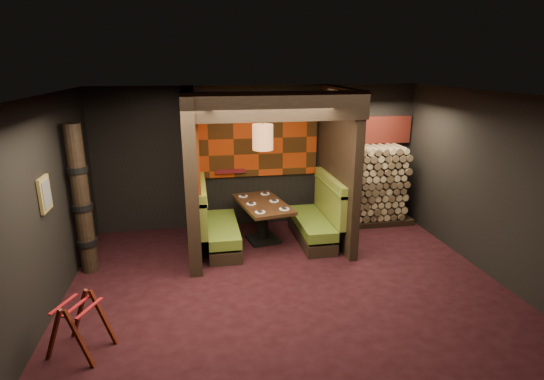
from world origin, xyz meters
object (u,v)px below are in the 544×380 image
at_px(booth_bench_left, 217,227).
at_px(pendant_lamp, 263,137).
at_px(booth_bench_right, 317,220).
at_px(luggage_rack, 79,324).
at_px(dining_table, 263,215).
at_px(firewood_stack, 371,185).
at_px(totem_column, 82,201).

height_order(booth_bench_left, pendant_lamp, pendant_lamp).
relative_size(booth_bench_left, booth_bench_right, 1.00).
relative_size(booth_bench_left, luggage_rack, 1.99).
height_order(dining_table, pendant_lamp, pendant_lamp).
xyz_separation_m(pendant_lamp, firewood_stack, (2.37, 0.60, -1.18)).
xyz_separation_m(booth_bench_right, dining_table, (-1.02, 0.15, 0.13)).
xyz_separation_m(booth_bench_right, pendant_lamp, (-1.02, 0.10, 1.60)).
bearing_deg(luggage_rack, booth_bench_right, 36.46).
xyz_separation_m(dining_table, firewood_stack, (2.37, 0.55, 0.29)).
bearing_deg(booth_bench_left, booth_bench_right, 0.00).
bearing_deg(luggage_rack, totem_column, 99.71).
xyz_separation_m(dining_table, luggage_rack, (-2.60, -2.82, -0.16)).
bearing_deg(firewood_stack, booth_bench_left, -167.83).
height_order(booth_bench_right, firewood_stack, firewood_stack).
xyz_separation_m(booth_bench_right, luggage_rack, (-3.62, -2.67, -0.04)).
height_order(luggage_rack, firewood_stack, firewood_stack).
distance_m(booth_bench_left, pendant_lamp, 1.83).
bearing_deg(firewood_stack, luggage_rack, -145.84).
xyz_separation_m(booth_bench_left, dining_table, (0.88, 0.15, 0.13)).
bearing_deg(pendant_lamp, booth_bench_left, -173.74).
distance_m(luggage_rack, firewood_stack, 6.03).
relative_size(dining_table, firewood_stack, 0.91).
relative_size(booth_bench_right, luggage_rack, 1.99).
distance_m(booth_bench_right, dining_table, 1.04).
bearing_deg(dining_table, firewood_stack, 13.15).
height_order(booth_bench_right, dining_table, booth_bench_right).
xyz_separation_m(booth_bench_left, booth_bench_right, (1.89, 0.00, 0.00)).
xyz_separation_m(booth_bench_left, luggage_rack, (-1.73, -2.67, -0.04)).
height_order(pendant_lamp, firewood_stack, pendant_lamp).
relative_size(dining_table, luggage_rack, 1.94).
distance_m(totem_column, firewood_stack, 5.49).
bearing_deg(dining_table, booth_bench_left, -170.53).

